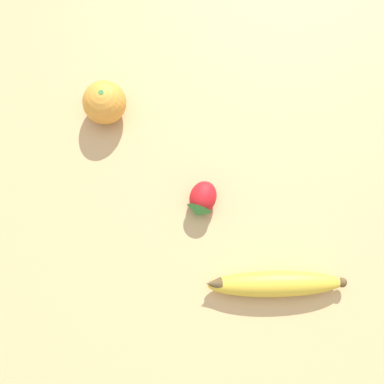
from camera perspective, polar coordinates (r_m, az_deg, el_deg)
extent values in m
plane|color=tan|center=(0.84, -1.08, -1.03)|extent=(3.00, 3.00, 0.00)
ellipsoid|color=gold|center=(0.80, 8.89, -9.67)|extent=(0.10, 0.20, 0.04)
cone|color=brown|center=(0.79, 1.97, -9.87)|extent=(0.03, 0.03, 0.03)
sphere|color=brown|center=(0.82, 15.71, -9.28)|extent=(0.01, 0.01, 0.01)
sphere|color=orange|center=(0.87, -9.32, 9.41)|extent=(0.07, 0.07, 0.07)
cylinder|color=#337A33|center=(0.84, -9.67, 10.40)|extent=(0.01, 0.01, 0.00)
ellipsoid|color=red|center=(0.82, 1.18, -0.57)|extent=(0.07, 0.06, 0.04)
cone|color=#337A33|center=(0.81, 0.65, -2.15)|extent=(0.03, 0.04, 0.04)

